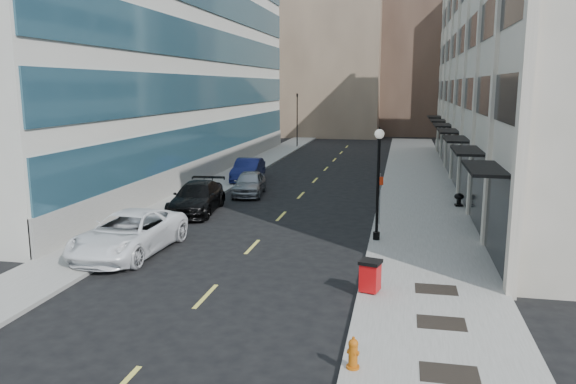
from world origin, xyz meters
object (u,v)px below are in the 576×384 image
at_px(car_white_van, 129,233).
at_px(lamppost, 378,174).
at_px(car_black_pickup, 197,198).
at_px(urn_planter, 459,198).
at_px(sign_post, 380,192).
at_px(car_silver_sedan, 249,183).
at_px(fire_hydrant, 353,353).
at_px(car_blue_sedan, 248,170).
at_px(trash_bin, 370,275).
at_px(traffic_signal, 297,97).

relative_size(car_white_van, lamppost, 1.24).
height_order(car_black_pickup, lamppost, lamppost).
xyz_separation_m(car_white_van, urn_planter, (14.40, 11.91, -0.26)).
bearing_deg(sign_post, car_black_pickup, 152.50).
xyz_separation_m(car_silver_sedan, fire_hydrant, (8.58, -21.66, -0.22)).
bearing_deg(sign_post, lamppost, -109.89).
xyz_separation_m(car_black_pickup, lamppost, (10.10, -4.24, 2.30)).
relative_size(car_white_van, fire_hydrant, 7.73).
bearing_deg(car_black_pickup, car_blue_sedan, 84.66).
xyz_separation_m(car_white_van, trash_bin, (10.20, -2.86, -0.13)).
relative_size(fire_hydrant, lamppost, 0.16).
distance_m(fire_hydrant, urn_planter, 20.54).
bearing_deg(trash_bin, sign_post, 105.31).
bearing_deg(car_blue_sedan, lamppost, -59.86).
height_order(trash_bin, lamppost, lamppost).
height_order(trash_bin, urn_planter, trash_bin).
height_order(car_white_van, trash_bin, car_white_van).
xyz_separation_m(car_white_van, fire_hydrant, (10.10, -8.18, -0.33)).
relative_size(car_white_van, urn_planter, 8.32).
distance_m(car_white_van, urn_planter, 18.69).
bearing_deg(sign_post, car_white_van, -166.53).
bearing_deg(car_silver_sedan, car_blue_sedan, 99.69).
relative_size(fire_hydrant, sign_post, 0.32).
bearing_deg(car_white_van, sign_post, 35.92).
xyz_separation_m(traffic_signal, trash_bin, (10.90, -44.86, -4.98)).
bearing_deg(sign_post, fire_hydrant, -109.89).
xyz_separation_m(car_blue_sedan, lamppost, (10.10, -14.84, 2.30)).
xyz_separation_m(car_white_van, car_blue_sedan, (0.00, 18.60, -0.04)).
xyz_separation_m(car_black_pickup, trash_bin, (10.20, -10.86, -0.09)).
bearing_deg(urn_planter, trash_bin, -105.88).
height_order(traffic_signal, trash_bin, traffic_signal).
bearing_deg(traffic_signal, trash_bin, -76.34).
relative_size(car_black_pickup, fire_hydrant, 7.04).
xyz_separation_m(lamppost, urn_planter, (4.30, 8.15, -2.52)).
bearing_deg(lamppost, trash_bin, -89.13).
distance_m(fire_hydrant, sign_post, 14.89).
distance_m(car_silver_sedan, fire_hydrant, 23.30).
bearing_deg(fire_hydrant, lamppost, 106.02).
height_order(sign_post, urn_planter, sign_post).
bearing_deg(car_silver_sedan, sign_post, -45.26).
bearing_deg(car_white_van, car_blue_sedan, 92.55).
bearing_deg(lamppost, urn_planter, 62.18).
bearing_deg(trash_bin, lamppost, 105.57).
relative_size(car_white_van, sign_post, 2.45).
distance_m(car_white_van, sign_post, 12.13).
bearing_deg(car_black_pickup, car_silver_sedan, 69.17).
height_order(traffic_signal, sign_post, traffic_signal).
bearing_deg(car_blue_sedan, trash_bin, -68.67).
bearing_deg(traffic_signal, car_silver_sedan, -85.56).
xyz_separation_m(traffic_signal, fire_hydrant, (10.80, -50.18, -5.17)).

